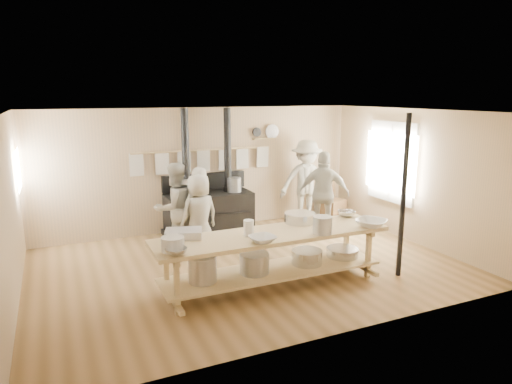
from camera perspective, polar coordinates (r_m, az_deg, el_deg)
ground at (r=7.87m, az=-0.89°, el=-9.26°), size 7.00×7.00×0.00m
room_shell at (r=7.43m, az=-0.93°, el=2.47°), size 7.00×7.00×7.00m
window_right at (r=9.80m, az=16.61°, el=3.61°), size 0.09×1.50×1.65m
left_opening at (r=8.84m, az=-27.58°, el=2.49°), size 0.00×0.90×0.90m
stove at (r=9.60m, az=-5.96°, el=-2.09°), size 1.90×0.75×2.60m
towel_rail at (r=9.66m, az=-6.59°, el=4.27°), size 3.00×0.04×0.47m
back_wall_shelf at (r=10.18m, az=1.22°, el=7.27°), size 0.63×0.14×0.32m
prep_table at (r=6.92m, az=2.01°, el=-7.75°), size 3.60×0.90×0.85m
support_post at (r=7.47m, az=17.95°, el=-0.60°), size 0.08×0.08×2.60m
cook_far_left at (r=8.31m, az=-7.30°, el=-2.38°), size 0.70×0.64×1.60m
cook_left at (r=8.42m, az=-10.07°, el=-2.02°), size 0.96×0.83×1.68m
cook_center at (r=8.21m, az=-7.11°, el=-2.90°), size 0.82×0.63×1.51m
cook_right at (r=9.39m, az=8.48°, el=-0.24°), size 1.09×0.93×1.75m
cook_by_window at (r=10.27m, az=6.31°, el=1.27°), size 1.35×0.97×1.89m
chair at (r=10.82m, az=9.56°, el=-1.90°), size 0.52×0.52×0.93m
bowl_white_a at (r=6.38m, az=0.81°, el=-5.91°), size 0.41×0.41×0.09m
bowl_steel_a at (r=6.00m, az=-9.97°, el=-7.33°), size 0.37×0.37×0.09m
bowl_white_b at (r=7.34m, az=14.21°, el=-3.77°), size 0.64×0.64×0.11m
bowl_steel_b at (r=7.85m, az=11.23°, el=-2.67°), size 0.31×0.31×0.09m
roasting_pan at (r=6.67m, az=-9.06°, el=-5.17°), size 0.60×0.49×0.11m
mixing_bowl_large at (r=7.37m, az=5.48°, el=-3.21°), size 0.62×0.62×0.16m
bucket_galv at (r=6.81m, az=8.31°, el=-4.11°), size 0.36×0.36×0.26m
deep_bowl_enamel at (r=6.13m, az=-10.36°, el=-6.41°), size 0.40×0.40×0.19m
pitcher at (r=6.65m, az=-0.92°, el=-4.51°), size 0.19×0.19×0.24m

